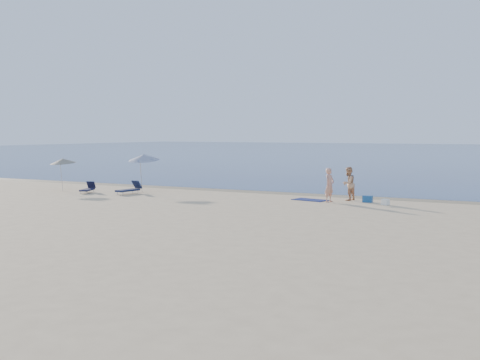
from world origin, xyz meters
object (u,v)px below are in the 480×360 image
(person_left, at_px, (329,185))
(person_right, at_px, (348,184))
(umbrella_near, at_px, (144,157))
(blue_cooler, at_px, (368,199))

(person_left, bearing_deg, person_right, -14.40)
(person_left, relative_size, umbrella_near, 0.73)
(person_left, xyz_separation_m, umbrella_near, (-11.94, -0.14, 1.24))
(person_left, xyz_separation_m, person_right, (0.63, 1.25, 0.01))
(umbrella_near, bearing_deg, blue_cooler, -9.70)
(person_left, height_order, umbrella_near, umbrella_near)
(person_right, height_order, blue_cooler, person_right)
(person_left, relative_size, person_right, 0.99)
(person_left, distance_m, person_right, 1.40)
(person_left, bearing_deg, umbrella_near, 103.03)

